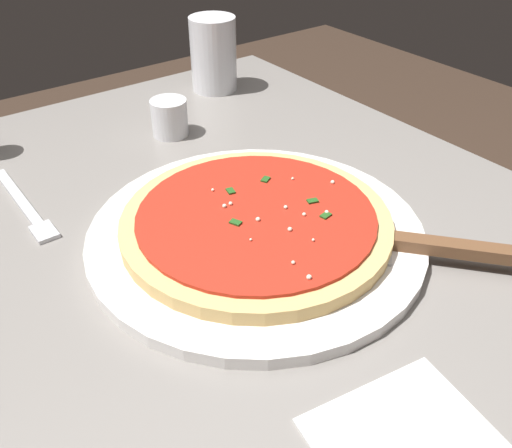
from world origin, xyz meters
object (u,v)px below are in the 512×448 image
object	(u,v)px
pizza_server	(417,245)
fork	(26,207)
cup_tall_drink	(213,54)
cup_small_sauce	(170,118)
pizza	(256,221)
serving_plate	(256,234)

from	to	relation	value
pizza_server	fork	distance (m)	0.45
cup_tall_drink	cup_small_sauce	distance (m)	0.19
pizza	fork	distance (m)	0.28
cup_tall_drink	pizza_server	bearing A→B (deg)	-10.00
pizza	cup_small_sauce	world-z (taller)	cup_small_sauce
serving_plate	cup_tall_drink	size ratio (longest dim) A/B	3.01
pizza_server	fork	bearing A→B (deg)	-138.95
pizza	fork	xyz separation A→B (m)	(-0.21, -0.19, -0.02)
pizza_server	cup_tall_drink	xyz separation A→B (m)	(-0.52, 0.09, 0.04)
pizza	pizza_server	size ratio (longest dim) A/B	1.51
cup_tall_drink	pizza	bearing A→B (deg)	-27.42
serving_plate	fork	distance (m)	0.28
serving_plate	pizza	world-z (taller)	pizza
cup_small_sauce	serving_plate	bearing A→B (deg)	-10.64
pizza	serving_plate	bearing A→B (deg)	-116.24
serving_plate	pizza_server	world-z (taller)	pizza_server
serving_plate	cup_small_sauce	xyz separation A→B (m)	(-0.28, 0.05, 0.02)
pizza_server	cup_small_sauce	xyz separation A→B (m)	(-0.41, -0.06, 0.01)
pizza	pizza_server	distance (m)	0.17
cup_tall_drink	cup_small_sauce	bearing A→B (deg)	-53.76
pizza	fork	size ratio (longest dim) A/B	1.58
serving_plate	fork	size ratio (longest dim) A/B	1.98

